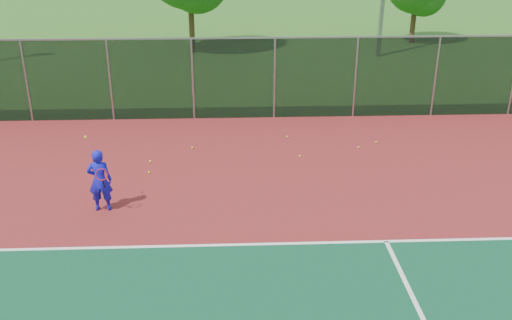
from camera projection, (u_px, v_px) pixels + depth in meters
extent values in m
cube|color=maroon|center=(307.00, 268.00, 12.38)|extent=(30.00, 20.00, 0.02)
cube|color=white|center=(386.00, 241.00, 13.36)|extent=(22.00, 0.10, 0.00)
cube|color=black|center=(274.00, 79.00, 20.94)|extent=(30.00, 0.04, 3.00)
cube|color=gray|center=(275.00, 38.00, 20.35)|extent=(30.00, 0.06, 0.06)
imported|color=#1513BB|center=(100.00, 180.00, 14.50)|extent=(0.62, 0.42, 1.67)
cylinder|color=black|center=(104.00, 184.00, 14.27)|extent=(0.03, 0.15, 0.27)
torus|color=#A51414|center=(102.00, 175.00, 14.06)|extent=(0.30, 0.13, 0.29)
sphere|color=yellow|center=(85.00, 137.00, 14.13)|extent=(0.07, 0.07, 0.07)
sphere|color=yellow|center=(287.00, 137.00, 19.56)|extent=(0.07, 0.07, 0.07)
sphere|color=yellow|center=(376.00, 142.00, 19.09)|extent=(0.07, 0.07, 0.07)
sphere|color=yellow|center=(149.00, 172.00, 16.86)|extent=(0.07, 0.07, 0.07)
sphere|color=yellow|center=(150.00, 161.00, 17.60)|extent=(0.07, 0.07, 0.07)
sphere|color=yellow|center=(300.00, 156.00, 17.99)|extent=(0.07, 0.07, 0.07)
sphere|color=yellow|center=(358.00, 147.00, 18.67)|extent=(0.07, 0.07, 0.07)
sphere|color=yellow|center=(192.00, 148.00, 18.64)|extent=(0.07, 0.07, 0.07)
cylinder|color=#3B2615|center=(192.00, 27.00, 31.15)|extent=(0.30, 0.30, 2.76)
cylinder|color=#3B2615|center=(413.00, 25.00, 33.62)|extent=(0.30, 0.30, 2.04)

